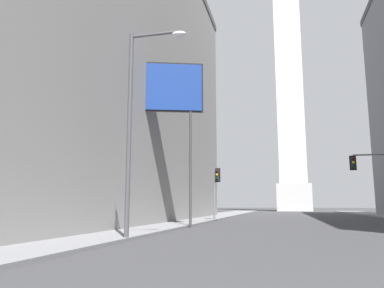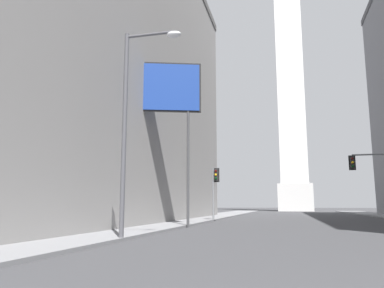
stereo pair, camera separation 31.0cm
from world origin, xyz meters
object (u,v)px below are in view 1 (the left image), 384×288
at_px(billboard_sign, 164,93).
at_px(traffic_light_mid_left, 216,185).
at_px(street_lamp, 137,111).
at_px(obelisk, 288,58).

bearing_deg(billboard_sign, traffic_light_mid_left, 81.49).
height_order(street_lamp, billboard_sign, billboard_sign).
xyz_separation_m(street_lamp, billboard_sign, (-1.78, 9.13, 3.69)).
bearing_deg(traffic_light_mid_left, obelisk, 81.95).
relative_size(street_lamp, billboard_sign, 0.80).
distance_m(obelisk, traffic_light_mid_left, 69.82).
bearing_deg(street_lamp, traffic_light_mid_left, 90.48).
bearing_deg(obelisk, street_lamp, -95.94).
bearing_deg(obelisk, traffic_light_mid_left, -98.05).
relative_size(obelisk, billboard_sign, 7.08).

